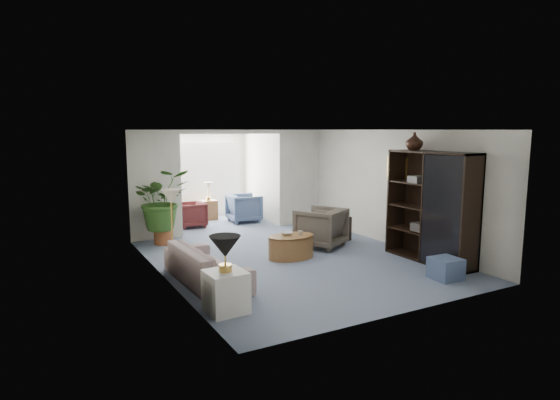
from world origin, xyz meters
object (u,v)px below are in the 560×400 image
framed_picture (398,168)px  end_table (226,292)px  floor_lamp (171,197)px  entertainment_cabinet (431,207)px  sunroom_chair_maroon (191,215)px  table_lamp (225,247)px  cabinet_urn (414,141)px  coffee_table (291,247)px  side_table_dark (339,229)px  wingback_chair (321,227)px  coffee_bowl (286,233)px  plant_pot (163,237)px  coffee_cup (300,233)px  sunroom_chair_blue (244,208)px  sunroom_table (209,210)px  sofa (206,264)px  ottoman (446,268)px

framed_picture → end_table: 5.11m
floor_lamp → entertainment_cabinet: size_ratio=0.17×
entertainment_cabinet → sunroom_chair_maroon: entertainment_cabinet is taller
framed_picture → table_lamp: framed_picture is taller
entertainment_cabinet → cabinet_urn: bearing=90.0°
coffee_table → side_table_dark: (1.70, 0.76, 0.05)m
floor_lamp → wingback_chair: 3.24m
coffee_bowl → entertainment_cabinet: (2.26, -1.56, 0.58)m
entertainment_cabinet → sunroom_chair_maroon: bearing=119.7°
floor_lamp → plant_pot: bearing=82.4°
end_table → coffee_table: bearing=42.1°
coffee_cup → plant_pot: (-2.06, 2.45, -0.34)m
coffee_bowl → coffee_cup: 0.28m
side_table_dark → entertainment_cabinet: entertainment_cabinet is taller
floor_lamp → wingback_chair: bearing=-7.9°
plant_pot → coffee_bowl: bearing=-50.4°
end_table → sunroom_chair_blue: size_ratio=0.69×
end_table → wingback_chair: bearing=37.3°
floor_lamp → wingback_chair: size_ratio=0.39×
sunroom_chair_blue → sunroom_table: (-0.75, 0.75, -0.11)m
plant_pot → table_lamp: bearing=-93.5°
floor_lamp → entertainment_cabinet: (4.31, -2.35, -0.20)m
end_table → sunroom_table: (2.13, 6.51, -0.02)m
sofa → cabinet_urn: (4.18, -0.35, 1.98)m
coffee_bowl → cabinet_urn: bearing=-25.1°
coffee_cup → ottoman: coffee_cup is taller
plant_pot → sunroom_chair_maroon: size_ratio=0.56×
wingback_chair → table_lamp: bearing=7.9°
sunroom_chair_blue → sunroom_chair_maroon: (-1.50, -0.00, -0.05)m
end_table → coffee_bowl: (2.12, 2.06, 0.19)m
table_lamp → wingback_chair: 4.02m
table_lamp → sunroom_chair_blue: table_lamp is taller
framed_picture → cabinet_urn: (-0.23, -0.68, 0.58)m
sunroom_chair_maroon → cabinet_urn: bearing=36.0°
floor_lamp → sunroom_chair_maroon: floor_lamp is taller
side_table_dark → sunroom_chair_blue: sunroom_chair_blue is taller
coffee_cup → cabinet_urn: cabinet_urn is taller
ottoman → sunroom_chair_maroon: bearing=111.4°
coffee_cup → sunroom_chair_maroon: sunroom_chair_maroon is taller
plant_pot → sunroom_chair_maroon: sunroom_chair_maroon is taller
end_table → table_lamp: 0.64m
framed_picture → plant_pot: bearing=148.8°
sofa → wingback_chair: bearing=-72.3°
framed_picture → floor_lamp: (-4.54, 1.17, -0.45)m
side_table_dark → ottoman: bearing=-91.1°
coffee_table → ottoman: bearing=-55.7°
coffee_table → end_table: bearing=-137.9°
coffee_table → plant_pot: coffee_table is taller
end_table → wingback_chair: (3.17, 2.42, 0.14)m
table_lamp → side_table_dark: table_lamp is taller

